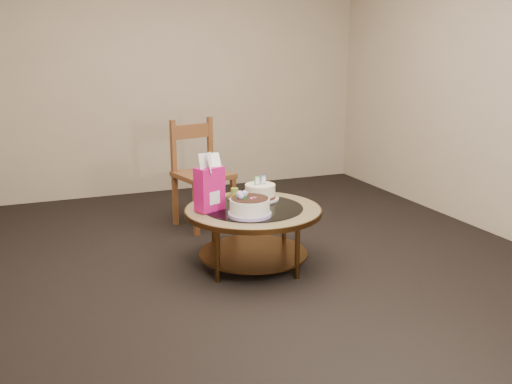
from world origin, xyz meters
name	(u,v)px	position (x,y,z in m)	size (l,w,h in m)	color
ground	(253,265)	(0.00, 0.00, 0.00)	(5.00, 5.00, 0.00)	black
room_walls	(253,57)	(0.00, 0.00, 1.54)	(4.52, 5.02, 2.61)	tan
coffee_table	(253,218)	(0.00, 0.00, 0.38)	(1.02, 1.02, 0.46)	#533417
decorated_cake	(249,208)	(-0.10, -0.18, 0.52)	(0.31, 0.31, 0.18)	#AF97D6
cream_cake	(260,192)	(0.14, 0.19, 0.52)	(0.29, 0.29, 0.19)	silver
gift_bag	(209,183)	(-0.32, 0.05, 0.66)	(0.23, 0.20, 0.41)	#C81269
pillar_candle	(235,194)	(-0.04, 0.31, 0.49)	(0.13, 0.13, 0.09)	#DFD15B
dining_chair	(201,173)	(-0.07, 1.11, 0.49)	(0.54, 0.54, 0.97)	brown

